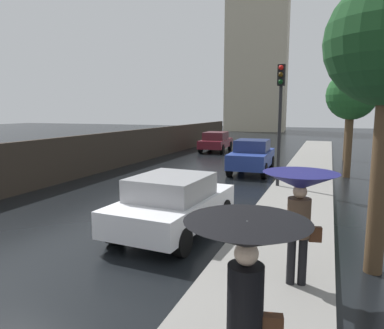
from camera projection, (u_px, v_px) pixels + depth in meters
The scene contains 11 objects.
ground at pixel (7, 258), 7.24m from camera, with size 120.00×120.00×0.00m, color black.
sidewalk_strip at pixel (258, 304), 5.42m from camera, with size 2.20×60.00×0.14m, color gray.
car_white_near_kerb at pixel (173, 203), 8.71m from camera, with size 2.11×3.93×1.43m.
car_blue_mid_road at pixel (252, 156), 17.10m from camera, with size 1.87×3.92×1.58m.
car_maroon_far_ahead at pixel (216, 141), 25.86m from camera, with size 1.95×4.03×1.41m.
pedestrian_with_umbrella_near at pixel (247, 257), 3.21m from camera, with size 1.14×1.14×1.87m.
pedestrian_with_umbrella_far at pixel (300, 193), 5.66m from camera, with size 1.18×1.18×1.87m.
traffic_light at pixel (280, 103), 13.07m from camera, with size 0.26×0.39×4.47m.
street_tree_near at pixel (349, 99), 20.82m from camera, with size 2.03×2.03×4.69m.
street_tree_far at pixel (352, 96), 15.46m from camera, with size 2.14×2.14×4.69m.
distant_tower at pixel (258, 53), 50.97m from camera, with size 8.75×7.40×22.00m.
Camera 1 is at (5.97, -5.06, 2.98)m, focal length 33.44 mm.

